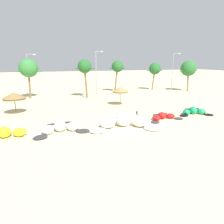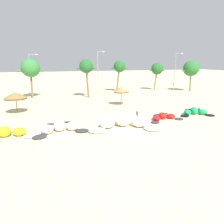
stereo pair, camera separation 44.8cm
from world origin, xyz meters
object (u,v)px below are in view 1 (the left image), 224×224
palm_right_of_gap (188,69)px  lamppost_east (173,69)px  kite_left (61,128)px  kite_right_of_center (194,112)px  beach_umbrella_middle (120,90)px  palm_left_of_gap (85,67)px  palm_center_right (155,69)px  kite_center (163,117)px  person_near_kites (137,111)px  kite_left_of_center (124,122)px  palm_center_left (117,67)px  beach_umbrella_near_van (14,96)px  palm_left (28,68)px  lamppost_west_center (29,73)px  lamppost_east_center (97,70)px  kite_far_left (4,134)px

palm_right_of_gap → lamppost_east: 3.66m
kite_left → kite_right_of_center: bearing=3.9°
kite_left → beach_umbrella_middle: bearing=43.9°
palm_left_of_gap → palm_center_right: 19.45m
kite_right_of_center → palm_right_of_gap: size_ratio=0.67×
kite_center → person_near_kites: 3.40m
palm_right_of_gap → palm_center_right: bearing=146.8°
kite_left_of_center → beach_umbrella_middle: beach_umbrella_middle is taller
palm_center_left → beach_umbrella_near_van: bearing=-144.9°
palm_left → lamppost_west_center: (-0.09, 1.85, -0.98)m
beach_umbrella_middle → palm_right_of_gap: (21.26, 9.52, 2.85)m
beach_umbrella_middle → lamppost_east: lamppost_east is taller
palm_center_right → kite_left_of_center: bearing=-127.0°
beach_umbrella_near_van → palm_center_left: 25.25m
kite_right_of_center → palm_right_of_gap: palm_right_of_gap is taller
kite_left → kite_left_of_center: (6.73, -0.58, 0.11)m
person_near_kites → palm_left_of_gap: 17.33m
beach_umbrella_near_van → palm_left_of_gap: bearing=37.9°
kite_right_of_center → palm_left_of_gap: bearing=123.0°
kite_right_of_center → palm_right_of_gap: 23.64m
kite_left → kite_left_of_center: 6.76m
kite_left_of_center → lamppost_east: lamppost_east is taller
kite_left_of_center → palm_center_right: size_ratio=1.17×
beach_umbrella_middle → lamppost_east_center: 12.72m
kite_center → person_near_kites: (-2.73, 1.97, 0.50)m
kite_left → person_near_kites: size_ratio=3.59×
lamppost_east → kite_left: bearing=-142.7°
kite_right_of_center → lamppost_east_center: lamppost_east_center is taller
palm_center_left → lamppost_east_center: bearing=-164.7°
kite_center → kite_right_of_center: kite_right_of_center is taller
kite_far_left → palm_right_of_gap: size_ratio=0.80×
kite_far_left → palm_center_right: size_ratio=0.86×
kite_left → lamppost_east_center: 25.09m
kite_far_left → palm_right_of_gap: 42.11m
kite_left_of_center → palm_right_of_gap: (25.05, 20.24, 4.85)m
kite_far_left → kite_left: size_ratio=1.00×
palm_center_right → lamppost_west_center: bearing=-178.8°
person_near_kites → palm_right_of_gap: size_ratio=0.22×
beach_umbrella_near_van → lamppost_west_center: bearing=84.3°
lamppost_east → kite_left_of_center: bearing=-134.6°
beach_umbrella_middle → lamppost_east: 22.86m
beach_umbrella_near_van → lamppost_east: (34.75, 12.89, 2.62)m
kite_left_of_center → lamppost_east: (22.82, 23.12, 4.55)m
kite_far_left → palm_left_of_gap: size_ratio=0.78×
kite_right_of_center → kite_far_left: bearing=-177.0°
kite_center → lamppost_east: size_ratio=0.54×
person_near_kites → palm_left_of_gap: palm_left_of_gap is taller
beach_umbrella_middle → palm_right_of_gap: palm_right_of_gap is taller
kite_far_left → beach_umbrella_middle: (15.65, 10.12, 2.17)m
kite_center → lamppost_west_center: (-16.42, 22.74, 4.48)m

